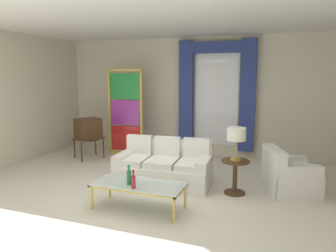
{
  "coord_description": "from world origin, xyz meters",
  "views": [
    {
      "loc": [
        2.17,
        -4.88,
        2.04
      ],
      "look_at": [
        0.02,
        0.9,
        1.05
      ],
      "focal_mm": 33.79,
      "sensor_mm": 36.0,
      "label": 1
    }
  ],
  "objects_px": {
    "armchair_white": "(287,177)",
    "round_side_table": "(235,174)",
    "vintage_tv": "(88,129)",
    "table_lamp_brass": "(236,136)",
    "coffee_table": "(138,186)",
    "couch_white_long": "(165,167)",
    "peacock_figurine": "(133,151)",
    "stained_glass_divider": "(125,114)",
    "bottle_crystal_tall": "(133,181)",
    "bottle_blue_decanter": "(129,177)"
  },
  "relations": [
    {
      "from": "armchair_white",
      "to": "stained_glass_divider",
      "type": "bearing_deg",
      "value": 160.07
    },
    {
      "from": "bottle_blue_decanter",
      "to": "peacock_figurine",
      "type": "distance_m",
      "value": 2.97
    },
    {
      "from": "bottle_crystal_tall",
      "to": "peacock_figurine",
      "type": "xyz_separation_m",
      "value": [
        -1.4,
        2.77,
        -0.3
      ]
    },
    {
      "from": "coffee_table",
      "to": "stained_glass_divider",
      "type": "relative_size",
      "value": 0.64
    },
    {
      "from": "couch_white_long",
      "to": "armchair_white",
      "type": "bearing_deg",
      "value": 6.07
    },
    {
      "from": "bottle_blue_decanter",
      "to": "vintage_tv",
      "type": "relative_size",
      "value": 0.23
    },
    {
      "from": "bottle_blue_decanter",
      "to": "peacock_figurine",
      "type": "bearing_deg",
      "value": 115.48
    },
    {
      "from": "coffee_table",
      "to": "stained_glass_divider",
      "type": "bearing_deg",
      "value": 121.0
    },
    {
      "from": "armchair_white",
      "to": "round_side_table",
      "type": "height_order",
      "value": "armchair_white"
    },
    {
      "from": "couch_white_long",
      "to": "bottle_crystal_tall",
      "type": "bearing_deg",
      "value": -86.77
    },
    {
      "from": "coffee_table",
      "to": "armchair_white",
      "type": "distance_m",
      "value": 2.63
    },
    {
      "from": "vintage_tv",
      "to": "stained_glass_divider",
      "type": "bearing_deg",
      "value": 42.12
    },
    {
      "from": "coffee_table",
      "to": "table_lamp_brass",
      "type": "bearing_deg",
      "value": 42.29
    },
    {
      "from": "stained_glass_divider",
      "to": "round_side_table",
      "type": "relative_size",
      "value": 3.7
    },
    {
      "from": "vintage_tv",
      "to": "round_side_table",
      "type": "distance_m",
      "value": 3.95
    },
    {
      "from": "vintage_tv",
      "to": "table_lamp_brass",
      "type": "distance_m",
      "value": 3.94
    },
    {
      "from": "armchair_white",
      "to": "stained_glass_divider",
      "type": "height_order",
      "value": "stained_glass_divider"
    },
    {
      "from": "armchair_white",
      "to": "bottle_blue_decanter",
      "type": "bearing_deg",
      "value": -144.05
    },
    {
      "from": "vintage_tv",
      "to": "armchair_white",
      "type": "distance_m",
      "value": 4.7
    },
    {
      "from": "armchair_white",
      "to": "peacock_figurine",
      "type": "distance_m",
      "value": 3.67
    },
    {
      "from": "bottle_crystal_tall",
      "to": "stained_glass_divider",
      "type": "bearing_deg",
      "value": 119.59
    },
    {
      "from": "couch_white_long",
      "to": "table_lamp_brass",
      "type": "distance_m",
      "value": 1.54
    },
    {
      "from": "stained_glass_divider",
      "to": "peacock_figurine",
      "type": "height_order",
      "value": "stained_glass_divider"
    },
    {
      "from": "stained_glass_divider",
      "to": "table_lamp_brass",
      "type": "height_order",
      "value": "stained_glass_divider"
    },
    {
      "from": "stained_glass_divider",
      "to": "round_side_table",
      "type": "xyz_separation_m",
      "value": [
        3.06,
        -1.78,
        -0.7
      ]
    },
    {
      "from": "couch_white_long",
      "to": "stained_glass_divider",
      "type": "relative_size",
      "value": 0.82
    },
    {
      "from": "peacock_figurine",
      "to": "coffee_table",
      "type": "bearing_deg",
      "value": -61.77
    },
    {
      "from": "coffee_table",
      "to": "bottle_crystal_tall",
      "type": "bearing_deg",
      "value": -83.71
    },
    {
      "from": "coffee_table",
      "to": "armchair_white",
      "type": "xyz_separation_m",
      "value": [
        2.14,
        1.53,
        -0.09
      ]
    },
    {
      "from": "couch_white_long",
      "to": "bottle_blue_decanter",
      "type": "xyz_separation_m",
      "value": [
        -0.04,
        -1.4,
        0.23
      ]
    },
    {
      "from": "couch_white_long",
      "to": "peacock_figurine",
      "type": "relative_size",
      "value": 3.02
    },
    {
      "from": "couch_white_long",
      "to": "bottle_crystal_tall",
      "type": "distance_m",
      "value": 1.53
    },
    {
      "from": "vintage_tv",
      "to": "coffee_table",
      "type": "bearing_deg",
      "value": -43.14
    },
    {
      "from": "couch_white_long",
      "to": "peacock_figurine",
      "type": "xyz_separation_m",
      "value": [
        -1.31,
        1.27,
        -0.08
      ]
    },
    {
      "from": "bottle_crystal_tall",
      "to": "coffee_table",
      "type": "bearing_deg",
      "value": 96.29
    },
    {
      "from": "armchair_white",
      "to": "table_lamp_brass",
      "type": "height_order",
      "value": "table_lamp_brass"
    },
    {
      "from": "bottle_blue_decanter",
      "to": "table_lamp_brass",
      "type": "distance_m",
      "value": 1.95
    },
    {
      "from": "couch_white_long",
      "to": "peacock_figurine",
      "type": "distance_m",
      "value": 1.83
    },
    {
      "from": "couch_white_long",
      "to": "table_lamp_brass",
      "type": "xyz_separation_m",
      "value": [
        1.35,
        -0.12,
        0.72
      ]
    },
    {
      "from": "armchair_white",
      "to": "peacock_figurine",
      "type": "bearing_deg",
      "value": 163.66
    },
    {
      "from": "bottle_blue_decanter",
      "to": "armchair_white",
      "type": "relative_size",
      "value": 0.3
    },
    {
      "from": "bottle_blue_decanter",
      "to": "bottle_crystal_tall",
      "type": "bearing_deg",
      "value": -40.57
    },
    {
      "from": "armchair_white",
      "to": "stained_glass_divider",
      "type": "distance_m",
      "value": 4.23
    },
    {
      "from": "vintage_tv",
      "to": "round_side_table",
      "type": "height_order",
      "value": "vintage_tv"
    },
    {
      "from": "armchair_white",
      "to": "peacock_figurine",
      "type": "xyz_separation_m",
      "value": [
        -3.52,
        1.03,
        -0.07
      ]
    },
    {
      "from": "vintage_tv",
      "to": "stained_glass_divider",
      "type": "distance_m",
      "value": 1.0
    },
    {
      "from": "stained_glass_divider",
      "to": "table_lamp_brass",
      "type": "relative_size",
      "value": 3.86
    },
    {
      "from": "round_side_table",
      "to": "vintage_tv",
      "type": "bearing_deg",
      "value": 163.06
    },
    {
      "from": "coffee_table",
      "to": "peacock_figurine",
      "type": "distance_m",
      "value": 2.91
    },
    {
      "from": "stained_glass_divider",
      "to": "bottle_crystal_tall",
      "type": "bearing_deg",
      "value": -60.41
    }
  ]
}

